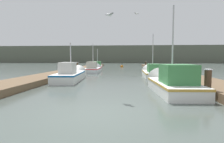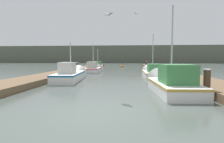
# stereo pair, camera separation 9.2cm
# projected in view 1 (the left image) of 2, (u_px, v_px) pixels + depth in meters

# --- Properties ---
(ground_plane) EXTENTS (200.00, 200.00, 0.00)m
(ground_plane) POSITION_uv_depth(u_px,v_px,m) (99.00, 113.00, 5.56)
(ground_plane) COLOR #47514C
(dock_left) EXTENTS (2.50, 40.00, 0.38)m
(dock_left) POSITION_uv_depth(u_px,v_px,m) (73.00, 71.00, 21.90)
(dock_left) COLOR brown
(dock_left) RESTS_ON ground_plane
(dock_right) EXTENTS (2.50, 40.00, 0.38)m
(dock_right) POSITION_uv_depth(u_px,v_px,m) (167.00, 71.00, 20.99)
(dock_right) COLOR brown
(dock_right) RESTS_ON ground_plane
(distant_shore_ridge) EXTENTS (120.00, 16.00, 6.74)m
(distant_shore_ridge) POSITION_uv_depth(u_px,v_px,m) (124.00, 55.00, 74.47)
(distant_shore_ridge) COLOR #565B4C
(distant_shore_ridge) RESTS_ON ground_plane
(fishing_boat_0) EXTENTS (2.05, 5.07, 4.96)m
(fishing_boat_0) POSITION_uv_depth(u_px,v_px,m) (171.00, 82.00, 9.19)
(fishing_boat_0) COLOR silver
(fishing_boat_0) RESTS_ON ground_plane
(fishing_boat_1) EXTENTS (2.11, 6.01, 3.42)m
(fishing_boat_1) POSITION_uv_depth(u_px,v_px,m) (72.00, 74.00, 14.16)
(fishing_boat_1) COLOR silver
(fishing_boat_1) RESTS_ON ground_plane
(fishing_boat_2) EXTENTS (1.90, 5.98, 4.72)m
(fishing_boat_2) POSITION_uv_depth(u_px,v_px,m) (152.00, 72.00, 17.70)
(fishing_boat_2) COLOR silver
(fishing_boat_2) RESTS_ON ground_plane
(fishing_boat_3) EXTENTS (1.91, 5.08, 4.11)m
(fishing_boat_3) POSITION_uv_depth(u_px,v_px,m) (93.00, 69.00, 22.18)
(fishing_boat_3) COLOR silver
(fishing_boat_3) RESTS_ON ground_plane
(fishing_boat_4) EXTENTS (1.78, 4.69, 3.48)m
(fishing_boat_4) POSITION_uv_depth(u_px,v_px,m) (98.00, 67.00, 26.73)
(fishing_boat_4) COLOR silver
(fishing_boat_4) RESTS_ON ground_plane
(mooring_piling_0) EXTENTS (0.29, 0.29, 1.33)m
(mooring_piling_0) POSITION_uv_depth(u_px,v_px,m) (77.00, 68.00, 18.80)
(mooring_piling_0) COLOR #473523
(mooring_piling_0) RESTS_ON ground_plane
(mooring_piling_1) EXTENTS (0.30, 0.30, 1.21)m
(mooring_piling_1) POSITION_uv_depth(u_px,v_px,m) (146.00, 64.00, 32.49)
(mooring_piling_1) COLOR #473523
(mooring_piling_1) RESTS_ON ground_plane
(mooring_piling_2) EXTENTS (0.24, 0.24, 1.19)m
(mooring_piling_2) POSITION_uv_depth(u_px,v_px,m) (172.00, 72.00, 14.24)
(mooring_piling_2) COLOR #473523
(mooring_piling_2) RESTS_ON ground_plane
(mooring_piling_3) EXTENTS (0.33, 0.33, 1.28)m
(mooring_piling_3) POSITION_uv_depth(u_px,v_px,m) (208.00, 84.00, 7.54)
(mooring_piling_3) COLOR #473523
(mooring_piling_3) RESTS_ON ground_plane
(channel_buoy) EXTENTS (0.58, 0.58, 1.08)m
(channel_buoy) POSITION_uv_depth(u_px,v_px,m) (122.00, 66.00, 34.64)
(channel_buoy) COLOR #BF6513
(channel_buoy) RESTS_ON ground_plane
(seagull_lead) EXTENTS (0.47, 0.48, 0.12)m
(seagull_lead) POSITION_uv_depth(u_px,v_px,m) (109.00, 15.00, 8.38)
(seagull_lead) COLOR white
(seagull_1) EXTENTS (0.48, 0.47, 0.12)m
(seagull_1) POSITION_uv_depth(u_px,v_px,m) (137.00, 14.00, 15.99)
(seagull_1) COLOR white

